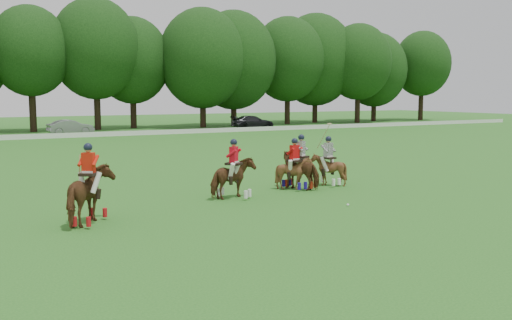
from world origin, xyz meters
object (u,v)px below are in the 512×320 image
car_mid (70,127)px  polo_stripe_a (301,169)px  polo_red_a (90,195)px  polo_red_b (234,178)px  polo_ball (348,205)px  polo_red_c (294,172)px  car_right (253,122)px  polo_stripe_b (328,168)px

car_mid → polo_stripe_a: polo_stripe_a is taller
polo_red_a → polo_stripe_a: bearing=14.3°
polo_red_b → car_mid: bearing=87.6°
polo_red_b → polo_stripe_a: (3.45, 0.67, 0.01)m
polo_red_a → polo_ball: bearing=-10.6°
polo_red_a → polo_red_b: polo_red_a is taller
car_mid → polo_red_b: (-1.59, -38.32, 0.08)m
polo_red_c → polo_ball: bearing=-93.8°
car_right → polo_red_a: 48.53m
polo_ball → polo_stripe_b: bearing=62.7°
polo_red_b → polo_red_c: (3.08, 0.60, -0.05)m
polo_red_b → polo_stripe_a: polo_stripe_a is taller
polo_stripe_a → polo_stripe_b: polo_stripe_b is taller
car_right → polo_red_a: (-27.51, -39.97, 0.18)m
polo_stripe_a → polo_red_b: bearing=-169.0°
car_right → polo_stripe_b: (-16.93, -37.56, 0.02)m
car_mid → polo_ball: (1.24, -41.56, -0.66)m
car_right → polo_red_a: polo_red_a is taller
car_mid → polo_stripe_b: polo_stripe_b is taller
polo_stripe_b → polo_ball: 4.56m
polo_red_a → polo_stripe_a: (9.13, 2.32, -0.09)m
car_mid → polo_red_c: (1.49, -37.72, 0.03)m
polo_stripe_a → polo_stripe_b: bearing=3.8°
polo_red_c → polo_stripe_a: 0.38m
polo_red_a → polo_stripe_b: (10.58, 2.42, -0.16)m
car_mid → polo_red_a: bearing=164.7°
car_right → polo_red_c: polo_red_c is taller
car_right → polo_red_c: bearing=160.7°
car_mid → polo_stripe_b: size_ratio=1.62×
polo_red_a → polo_ball: 8.70m
car_right → polo_ball: 45.70m
car_mid → polo_red_a: polo_red_a is taller
car_right → polo_ball: size_ratio=55.09×
car_mid → polo_red_b: bearing=172.6°
polo_red_c → polo_red_a: bearing=-165.6°
polo_red_b → polo_red_c: 3.13m
car_right → polo_ball: (-19.00, -41.56, -0.67)m
car_right → polo_red_c: 42.12m
polo_red_b → polo_ball: (2.83, -3.24, -0.75)m
polo_stripe_b → polo_ball: polo_stripe_b is taller
car_mid → polo_red_c: size_ratio=2.03×
car_right → polo_stripe_a: 41.90m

